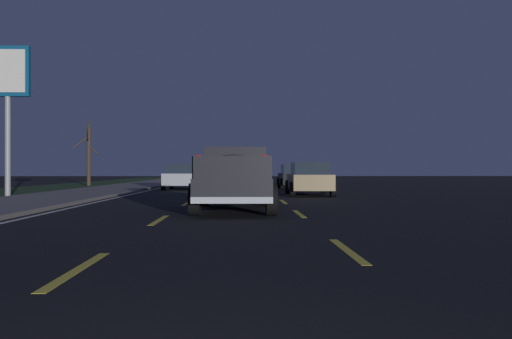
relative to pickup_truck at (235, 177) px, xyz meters
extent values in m
plane|color=black|center=(14.00, 0.00, -0.98)|extent=(144.00, 144.00, 0.00)
cube|color=slate|center=(14.00, 7.45, -0.92)|extent=(108.00, 4.00, 0.12)
cube|color=#1E3819|center=(14.00, 12.45, -0.98)|extent=(108.00, 6.00, 0.01)
cube|color=yellow|center=(-7.75, -1.75, -0.98)|extent=(2.40, 0.14, 0.01)
cube|color=yellow|center=(-1.37, -1.75, -0.98)|extent=(2.40, 0.14, 0.01)
cube|color=yellow|center=(3.96, -1.75, -0.98)|extent=(2.40, 0.14, 0.01)
cube|color=yellow|center=(10.59, -1.75, -0.98)|extent=(2.40, 0.14, 0.01)
cube|color=yellow|center=(17.32, -1.75, -0.98)|extent=(2.40, 0.14, 0.01)
cube|color=yellow|center=(23.21, -1.75, -0.98)|extent=(2.40, 0.14, 0.01)
cube|color=yellow|center=(29.34, -1.75, -0.98)|extent=(2.40, 0.14, 0.01)
cube|color=yellow|center=(34.39, -1.75, -0.98)|extent=(2.40, 0.14, 0.01)
cube|color=yellow|center=(40.13, -1.75, -0.98)|extent=(2.40, 0.14, 0.01)
cube|color=yellow|center=(45.30, -1.75, -0.98)|extent=(2.40, 0.14, 0.01)
cube|color=yellow|center=(52.24, -1.75, -0.98)|extent=(2.40, 0.14, 0.01)
cube|color=yellow|center=(59.07, -1.75, -0.98)|extent=(2.40, 0.14, 0.01)
cube|color=yellow|center=(65.97, -1.75, -0.98)|extent=(2.40, 0.14, 0.01)
cube|color=yellow|center=(-9.11, 1.75, -0.98)|extent=(2.40, 0.14, 0.01)
cube|color=yellow|center=(-3.03, 1.75, -0.98)|extent=(2.40, 0.14, 0.01)
cube|color=yellow|center=(3.01, 1.75, -0.98)|extent=(2.40, 0.14, 0.01)
cube|color=yellow|center=(8.12, 1.75, -0.98)|extent=(2.40, 0.14, 0.01)
cube|color=yellow|center=(14.83, 1.75, -0.98)|extent=(2.40, 0.14, 0.01)
cube|color=yellow|center=(20.08, 1.75, -0.98)|extent=(2.40, 0.14, 0.01)
cube|color=yellow|center=(25.82, 1.75, -0.98)|extent=(2.40, 0.14, 0.01)
cube|color=yellow|center=(30.96, 1.75, -0.98)|extent=(2.40, 0.14, 0.01)
cube|color=yellow|center=(37.81, 1.75, -0.98)|extent=(2.40, 0.14, 0.01)
cube|color=yellow|center=(43.34, 1.75, -0.98)|extent=(2.40, 0.14, 0.01)
cube|color=yellow|center=(50.27, 1.75, -0.98)|extent=(2.40, 0.14, 0.01)
cube|color=yellow|center=(55.28, 1.75, -0.98)|extent=(2.40, 0.14, 0.01)
cube|color=yellow|center=(61.36, 1.75, -0.98)|extent=(2.40, 0.14, 0.01)
cube|color=yellow|center=(67.13, 1.75, -0.98)|extent=(2.40, 0.14, 0.01)
cube|color=silver|center=(14.00, 5.15, -0.98)|extent=(108.00, 0.14, 0.01)
cube|color=#232328|center=(-0.06, 0.00, -0.31)|extent=(5.43, 2.08, 0.60)
cube|color=#232328|center=(1.13, -0.02, 0.44)|extent=(2.19, 1.87, 0.90)
cube|color=#1E2833|center=(0.08, 0.00, 0.49)|extent=(0.06, 1.44, 0.50)
cube|color=#232328|center=(-1.12, 0.96, 0.27)|extent=(3.02, 0.12, 0.56)
cube|color=#232328|center=(-1.15, -0.92, 0.27)|extent=(3.02, 0.12, 0.56)
cube|color=#232328|center=(-2.72, 0.04, 0.27)|extent=(0.11, 1.88, 0.56)
cube|color=silver|center=(-2.72, 0.04, -0.53)|extent=(0.15, 2.00, 0.16)
cube|color=red|center=(-2.70, 0.84, 0.47)|extent=(0.06, 0.14, 0.20)
cube|color=red|center=(-2.72, -0.76, 0.47)|extent=(0.06, 0.14, 0.20)
ellipsoid|color=#4C422D|center=(-1.14, 0.02, 0.31)|extent=(2.61, 1.56, 0.64)
sphere|color=silver|center=(-0.63, 0.37, 0.17)|extent=(0.40, 0.40, 0.40)
sphere|color=beige|center=(-1.74, -0.28, 0.15)|extent=(0.34, 0.34, 0.34)
cylinder|color=black|center=(1.74, 0.97, -0.56)|extent=(0.84, 0.28, 0.84)
cylinder|color=black|center=(1.71, -1.03, -0.56)|extent=(0.84, 0.28, 0.84)
cylinder|color=black|center=(-1.82, 1.03, -0.56)|extent=(0.84, 0.28, 0.84)
cylinder|color=black|center=(-1.85, -0.97, -0.56)|extent=(0.84, 0.28, 0.84)
cube|color=#9E845B|center=(8.99, -3.37, -0.35)|extent=(4.44, 1.89, 0.70)
cube|color=#1E2833|center=(8.74, -3.37, 0.28)|extent=(2.50, 1.64, 0.56)
cylinder|color=black|center=(10.51, -2.50, -0.64)|extent=(0.68, 0.22, 0.68)
cylinder|color=black|center=(10.47, -4.30, -0.64)|extent=(0.68, 0.22, 0.68)
cylinder|color=black|center=(7.51, -2.44, -0.64)|extent=(0.68, 0.22, 0.68)
cylinder|color=black|center=(7.48, -4.24, -0.64)|extent=(0.68, 0.22, 0.68)
cube|color=red|center=(6.84, -3.33, -0.30)|extent=(0.11, 1.51, 0.10)
cube|color=black|center=(17.64, -3.56, -0.35)|extent=(4.41, 1.82, 0.70)
cube|color=#1E2833|center=(17.39, -3.56, 0.28)|extent=(2.47, 1.59, 0.56)
cylinder|color=black|center=(19.14, -2.65, -0.64)|extent=(0.68, 0.22, 0.68)
cylinder|color=black|center=(19.14, -4.45, -0.64)|extent=(0.68, 0.22, 0.68)
cylinder|color=black|center=(16.14, -2.66, -0.64)|extent=(0.68, 0.22, 0.68)
cylinder|color=black|center=(16.15, -4.46, -0.64)|extent=(0.68, 0.22, 0.68)
cube|color=red|center=(15.49, -3.57, -0.30)|extent=(0.09, 1.51, 0.10)
cube|color=navy|center=(16.16, -0.24, -0.35)|extent=(4.42, 1.85, 0.70)
cube|color=#1E2833|center=(15.91, -0.23, 0.28)|extent=(2.48, 1.61, 0.56)
cylinder|color=black|center=(17.66, 0.65, -0.64)|extent=(0.68, 0.22, 0.68)
cylinder|color=black|center=(17.64, -1.15, -0.64)|extent=(0.68, 0.22, 0.68)
cylinder|color=black|center=(14.67, 0.68, -0.64)|extent=(0.68, 0.22, 0.68)
cylinder|color=black|center=(14.65, -1.12, -0.64)|extent=(0.68, 0.22, 0.68)
cube|color=red|center=(14.01, -0.21, -0.30)|extent=(0.10, 1.51, 0.10)
cube|color=#B2B5BA|center=(16.55, 3.43, -0.35)|extent=(4.45, 1.93, 0.70)
cube|color=#1E2833|center=(16.30, 3.44, 0.28)|extent=(2.51, 1.65, 0.56)
cylinder|color=black|center=(18.07, 4.29, -0.64)|extent=(0.68, 0.22, 0.68)
cylinder|color=black|center=(18.02, 2.49, -0.64)|extent=(0.68, 0.22, 0.68)
cylinder|color=black|center=(15.08, 4.37, -0.64)|extent=(0.68, 0.22, 0.68)
cylinder|color=black|center=(15.03, 2.58, -0.64)|extent=(0.68, 0.22, 0.68)
cube|color=red|center=(14.40, 3.49, -0.30)|extent=(0.12, 1.51, 0.10)
cylinder|color=#99999E|center=(7.53, 9.99, 2.31)|extent=(0.24, 0.24, 6.59)
cube|color=navy|center=(7.53, 9.99, 4.51)|extent=(0.24, 1.90, 2.20)
cube|color=silver|center=(7.40, 9.99, 4.51)|extent=(0.04, 1.60, 1.87)
cylinder|color=#423323|center=(24.08, 11.34, 1.19)|extent=(0.28, 0.28, 4.34)
cylinder|color=#423323|center=(23.91, 10.95, 1.73)|extent=(0.38, 0.85, 0.76)
cylinder|color=#423323|center=(24.49, 11.37, 3.41)|extent=(0.90, 0.17, 1.35)
cylinder|color=#423323|center=(23.89, 11.86, 2.30)|extent=(0.40, 1.14, 1.01)
cylinder|color=#423323|center=(23.67, 11.23, 3.08)|extent=(0.90, 0.32, 1.27)
camera|label=1|loc=(-15.33, -0.19, 0.20)|focal=36.40mm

